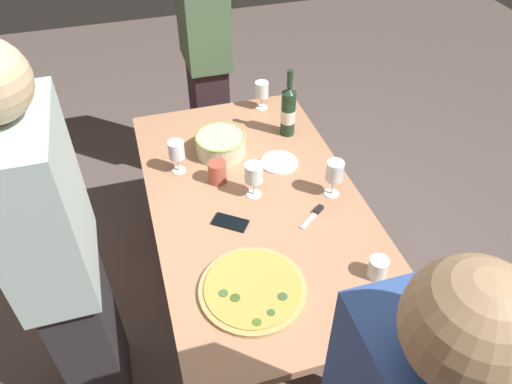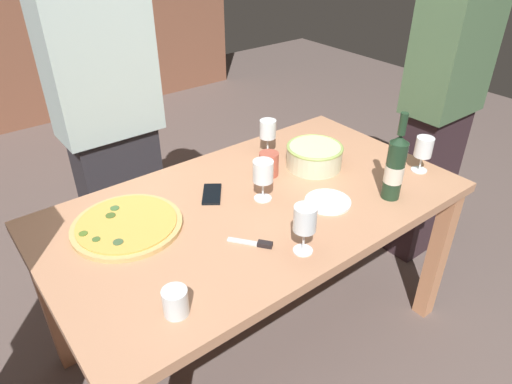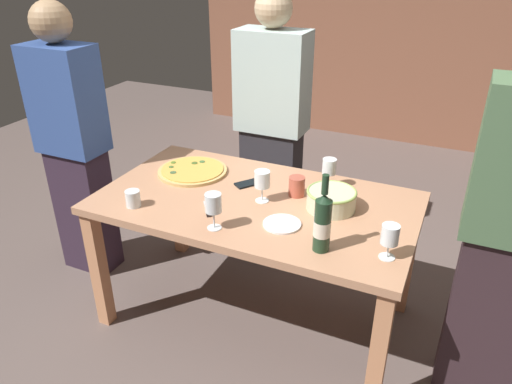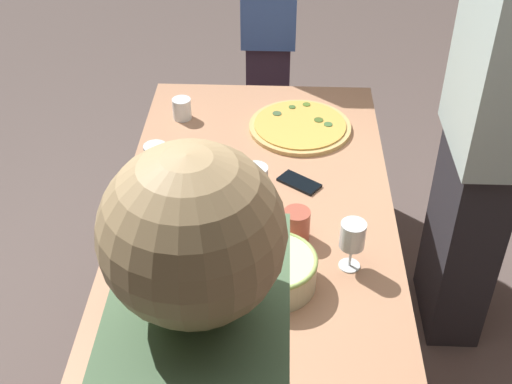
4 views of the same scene
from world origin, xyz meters
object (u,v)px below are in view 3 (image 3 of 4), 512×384
at_px(pizza, 192,171).
at_px(wine_glass_far_right, 263,180).
at_px(dining_table, 256,215).
at_px(person_guest_left, 511,229).
at_px(wine_bottle, 322,222).
at_px(cup_amber, 133,199).
at_px(person_guest_right, 74,146).
at_px(cell_phone, 249,183).
at_px(pizza_knife, 208,211).
at_px(cup_ceramic, 297,186).
at_px(side_plate, 282,224).
at_px(wine_glass_near_pizza, 390,235).
at_px(wine_glass_far_left, 213,205).
at_px(person_host, 272,126).
at_px(serving_bowl, 331,199).
at_px(wine_glass_by_bottle, 329,168).

relative_size(pizza, wine_glass_far_right, 2.37).
bearing_deg(dining_table, person_guest_left, -1.45).
xyz_separation_m(wine_bottle, cup_amber, (-0.96, -0.02, -0.09)).
xyz_separation_m(wine_glass_far_right, person_guest_right, (-1.22, 0.01, -0.02)).
xyz_separation_m(cell_phone, pizza_knife, (-0.05, -0.35, 0.00)).
distance_m(pizza, cup_ceramic, 0.63).
bearing_deg(side_plate, wine_glass_near_pizza, -7.33).
height_order(dining_table, pizza_knife, pizza_knife).
distance_m(pizza, cup_amber, 0.46).
xyz_separation_m(pizza, wine_glass_far_right, (0.50, -0.15, 0.11)).
xyz_separation_m(pizza_knife, person_guest_left, (1.31, 0.18, 0.13)).
relative_size(pizza, wine_glass_far_left, 2.23).
xyz_separation_m(person_host, person_guest_right, (-0.95, -0.77, -0.01)).
bearing_deg(pizza, dining_table, -17.89).
bearing_deg(person_guest_right, wine_glass_far_left, -16.26).
distance_m(wine_glass_far_right, cup_amber, 0.64).
relative_size(dining_table, wine_glass_far_left, 9.14).
bearing_deg(cup_amber, wine_glass_near_pizza, 3.28).
xyz_separation_m(serving_bowl, wine_glass_by_bottle, (-0.08, 0.22, 0.06)).
bearing_deg(cup_ceramic, wine_glass_by_bottle, 52.23).
bearing_deg(dining_table, wine_glass_far_right, 6.65).
xyz_separation_m(dining_table, person_host, (-0.24, 0.78, 0.20)).
xyz_separation_m(pizza, cup_amber, (-0.06, -0.46, 0.03)).
xyz_separation_m(dining_table, pizza, (-0.46, 0.15, 0.10)).
height_order(pizza_knife, person_guest_right, person_guest_right).
relative_size(serving_bowl, cup_ceramic, 2.40).
bearing_deg(wine_bottle, cup_amber, -179.08).
distance_m(wine_bottle, wine_glass_far_left, 0.50).
bearing_deg(wine_glass_far_right, wine_glass_by_bottle, 47.72).
relative_size(cup_amber, person_host, 0.05).
distance_m(wine_glass_far_right, person_guest_right, 1.22).
distance_m(wine_glass_far_left, side_plate, 0.33).
bearing_deg(wine_glass_far_right, side_plate, -45.38).
relative_size(wine_glass_far_left, cup_ceramic, 1.72).
xyz_separation_m(wine_bottle, cup_ceramic, (-0.27, 0.43, -0.08)).
xyz_separation_m(wine_glass_near_pizza, cup_ceramic, (-0.53, 0.37, -0.06)).
height_order(serving_bowl, wine_glass_far_right, wine_glass_far_right).
height_order(cup_ceramic, pizza_knife, cup_ceramic).
relative_size(cup_ceramic, side_plate, 0.57).
relative_size(side_plate, person_guest_left, 0.10).
xyz_separation_m(wine_bottle, wine_glass_far_right, (-0.40, 0.30, -0.02)).
height_order(wine_glass_far_left, person_host, person_host).
xyz_separation_m(serving_bowl, wine_glass_far_right, (-0.34, -0.06, 0.06)).
bearing_deg(pizza, cup_ceramic, -1.71).
relative_size(serving_bowl, person_guest_right, 0.15).
height_order(serving_bowl, person_guest_left, person_guest_left).
bearing_deg(wine_glass_by_bottle, wine_bottle, -76.08).
distance_m(wine_bottle, wine_glass_far_right, 0.50).
bearing_deg(wine_glass_far_left, wine_bottle, 4.00).
relative_size(dining_table, pizza_knife, 11.53).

